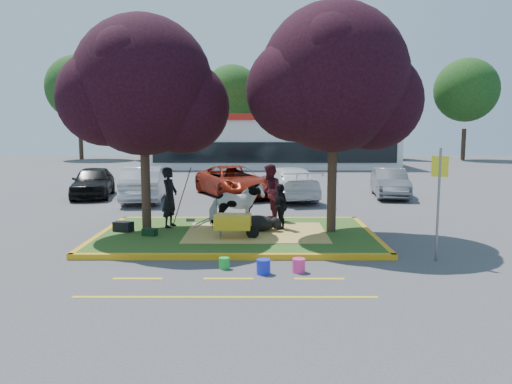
{
  "coord_description": "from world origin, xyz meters",
  "views": [
    {
      "loc": [
        0.63,
        -14.83,
        3.3
      ],
      "look_at": [
        0.6,
        0.5,
        1.32
      ],
      "focal_mm": 35.0,
      "sensor_mm": 36.0,
      "label": 1
    }
  ],
  "objects_px": {
    "bucket_blue": "(263,267)",
    "car_black": "(93,182)",
    "car_silver": "(144,184)",
    "bucket_pink": "(299,265)",
    "calf": "(257,223)",
    "cow": "(236,205)",
    "wheelbarrow": "(233,222)",
    "bucket_green": "(224,263)",
    "sign_post": "(439,191)",
    "handler": "(170,197)"
  },
  "relations": [
    {
      "from": "sign_post",
      "to": "car_black",
      "type": "xyz_separation_m",
      "value": [
        -12.32,
        11.58,
        -1.03
      ]
    },
    {
      "from": "bucket_pink",
      "to": "car_black",
      "type": "height_order",
      "value": "car_black"
    },
    {
      "from": "handler",
      "to": "calf",
      "type": "bearing_deg",
      "value": -92.04
    },
    {
      "from": "car_silver",
      "to": "bucket_pink",
      "type": "bearing_deg",
      "value": 111.97
    },
    {
      "from": "sign_post",
      "to": "bucket_pink",
      "type": "xyz_separation_m",
      "value": [
        -3.5,
        -0.99,
        -1.6
      ]
    },
    {
      "from": "handler",
      "to": "sign_post",
      "type": "relative_size",
      "value": 0.68
    },
    {
      "from": "calf",
      "to": "wheelbarrow",
      "type": "bearing_deg",
      "value": -148.11
    },
    {
      "from": "cow",
      "to": "bucket_green",
      "type": "height_order",
      "value": "cow"
    },
    {
      "from": "handler",
      "to": "bucket_green",
      "type": "bearing_deg",
      "value": -142.69
    },
    {
      "from": "car_black",
      "to": "bucket_green",
      "type": "bearing_deg",
      "value": -69.89
    },
    {
      "from": "handler",
      "to": "bucket_green",
      "type": "xyz_separation_m",
      "value": [
        2.01,
        -4.27,
        -0.97
      ]
    },
    {
      "from": "car_black",
      "to": "car_silver",
      "type": "height_order",
      "value": "car_silver"
    },
    {
      "from": "bucket_green",
      "to": "car_black",
      "type": "relative_size",
      "value": 0.06
    },
    {
      "from": "cow",
      "to": "bucket_pink",
      "type": "bearing_deg",
      "value": -175.56
    },
    {
      "from": "handler",
      "to": "bucket_blue",
      "type": "xyz_separation_m",
      "value": [
        2.93,
        -4.69,
        -0.94
      ]
    },
    {
      "from": "sign_post",
      "to": "bucket_pink",
      "type": "height_order",
      "value": "sign_post"
    },
    {
      "from": "cow",
      "to": "bucket_green",
      "type": "relative_size",
      "value": 6.36
    },
    {
      "from": "cow",
      "to": "bucket_pink",
      "type": "relative_size",
      "value": 5.25
    },
    {
      "from": "cow",
      "to": "sign_post",
      "type": "bearing_deg",
      "value": -139.49
    },
    {
      "from": "wheelbarrow",
      "to": "sign_post",
      "type": "height_order",
      "value": "sign_post"
    },
    {
      "from": "wheelbarrow",
      "to": "car_silver",
      "type": "distance_m",
      "value": 9.5
    },
    {
      "from": "wheelbarrow",
      "to": "bucket_green",
      "type": "bearing_deg",
      "value": -88.91
    },
    {
      "from": "cow",
      "to": "wheelbarrow",
      "type": "bearing_deg",
      "value": 163.55
    },
    {
      "from": "bucket_blue",
      "to": "car_silver",
      "type": "height_order",
      "value": "car_silver"
    },
    {
      "from": "cow",
      "to": "car_black",
      "type": "relative_size",
      "value": 0.39
    },
    {
      "from": "bucket_blue",
      "to": "car_black",
      "type": "relative_size",
      "value": 0.08
    },
    {
      "from": "handler",
      "to": "wheelbarrow",
      "type": "relative_size",
      "value": 1.03
    },
    {
      "from": "bucket_pink",
      "to": "calf",
      "type": "bearing_deg",
      "value": 103.96
    },
    {
      "from": "calf",
      "to": "wheelbarrow",
      "type": "relative_size",
      "value": 0.62
    },
    {
      "from": "bucket_green",
      "to": "bucket_pink",
      "type": "distance_m",
      "value": 1.75
    },
    {
      "from": "calf",
      "to": "sign_post",
      "type": "relative_size",
      "value": 0.41
    },
    {
      "from": "cow",
      "to": "sign_post",
      "type": "distance_m",
      "value": 6.23
    },
    {
      "from": "handler",
      "to": "bucket_blue",
      "type": "relative_size",
      "value": 5.62
    },
    {
      "from": "bucket_blue",
      "to": "car_black",
      "type": "height_order",
      "value": "car_black"
    },
    {
      "from": "calf",
      "to": "sign_post",
      "type": "xyz_separation_m",
      "value": [
        4.46,
        -2.86,
        1.37
      ]
    },
    {
      "from": "bucket_green",
      "to": "bucket_blue",
      "type": "relative_size",
      "value": 0.78
    },
    {
      "from": "calf",
      "to": "car_black",
      "type": "bearing_deg",
      "value": 108.09
    },
    {
      "from": "cow",
      "to": "bucket_blue",
      "type": "distance_m",
      "value": 4.69
    },
    {
      "from": "calf",
      "to": "car_silver",
      "type": "height_order",
      "value": "car_silver"
    },
    {
      "from": "bucket_pink",
      "to": "bucket_blue",
      "type": "relative_size",
      "value": 0.95
    },
    {
      "from": "handler",
      "to": "bucket_blue",
      "type": "height_order",
      "value": "handler"
    },
    {
      "from": "calf",
      "to": "bucket_pink",
      "type": "distance_m",
      "value": 3.98
    },
    {
      "from": "wheelbarrow",
      "to": "sign_post",
      "type": "bearing_deg",
      "value": -16.75
    },
    {
      "from": "sign_post",
      "to": "wheelbarrow",
      "type": "bearing_deg",
      "value": -175.04
    },
    {
      "from": "cow",
      "to": "calf",
      "type": "xyz_separation_m",
      "value": [
        0.66,
        -0.58,
        -0.47
      ]
    },
    {
      "from": "calf",
      "to": "cow",
      "type": "bearing_deg",
      "value": 114.76
    },
    {
      "from": "sign_post",
      "to": "car_silver",
      "type": "relative_size",
      "value": 0.59
    },
    {
      "from": "sign_post",
      "to": "bucket_blue",
      "type": "bearing_deg",
      "value": -140.46
    },
    {
      "from": "sign_post",
      "to": "bucket_green",
      "type": "relative_size",
      "value": 10.58
    },
    {
      "from": "handler",
      "to": "bucket_green",
      "type": "relative_size",
      "value": 7.18
    }
  ]
}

